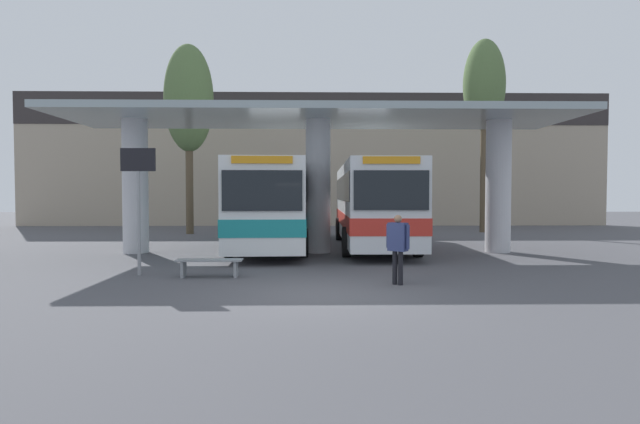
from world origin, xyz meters
The scene contains 10 objects.
ground_plane centered at (0.00, 0.00, 0.00)m, with size 100.00×100.00×0.00m, color #4C4C51.
townhouse_backdrop centered at (0.00, 23.38, 5.23)m, with size 40.00×0.58×8.98m.
station_canopy centered at (0.00, 7.64, 4.06)m, with size 18.25×5.00×5.07m.
transit_bus_left_bay centered at (-1.90, 9.94, 1.82)m, with size 3.09×12.26×3.26m.
transit_bus_center_bay centered at (2.21, 9.56, 1.83)m, with size 2.83×10.96×3.27m.
waiting_bench_near_pillar centered at (-2.87, 2.21, 0.34)m, with size 1.67×0.44×0.46m.
info_sign_platform centered at (-4.78, 2.57, 2.35)m, with size 0.90×0.09×3.33m.
pedestrian_waiting centered at (1.76, 1.05, 1.00)m, with size 0.52×0.45×1.64m.
poplar_tree_behind_left centered at (-6.78, 16.39, 7.17)m, with size 2.60×2.60×10.13m.
poplar_tree_behind_right centered at (9.41, 17.24, 8.11)m, with size 2.30×2.30×10.76m.
Camera 1 is at (-0.30, -10.55, 2.12)m, focal length 28.00 mm.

